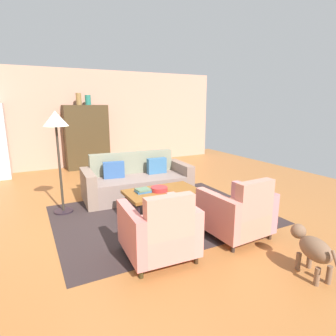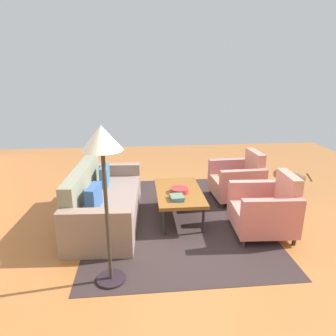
# 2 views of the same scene
# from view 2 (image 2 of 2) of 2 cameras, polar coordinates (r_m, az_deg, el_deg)

# --- Properties ---
(ground_plane) EXTENTS (10.61, 10.61, 0.00)m
(ground_plane) POSITION_cam_2_polar(r_m,az_deg,el_deg) (4.43, 0.31, -11.85)
(ground_plane) COLOR #A46331
(area_rug) EXTENTS (3.40, 2.60, 0.01)m
(area_rug) POSITION_cam_2_polar(r_m,az_deg,el_deg) (4.81, 1.45, -9.26)
(area_rug) COLOR #302525
(area_rug) RESTS_ON ground
(couch) EXTENTS (2.15, 1.01, 0.86)m
(couch) POSITION_cam_2_polar(r_m,az_deg,el_deg) (4.70, -12.49, -6.54)
(couch) COLOR gray
(couch) RESTS_ON ground
(coffee_table) EXTENTS (1.20, 0.70, 0.44)m
(coffee_table) POSITION_cam_2_polar(r_m,az_deg,el_deg) (4.65, 2.10, -4.84)
(coffee_table) COLOR #232723
(coffee_table) RESTS_ON ground
(armchair_left) EXTENTS (0.84, 0.84, 0.88)m
(armchair_left) POSITION_cam_2_polar(r_m,az_deg,el_deg) (4.45, 18.36, -7.71)
(armchair_left) COLOR #3A2923
(armchair_left) RESTS_ON ground
(armchair_right) EXTENTS (0.84, 0.84, 0.88)m
(armchair_right) POSITION_cam_2_polar(r_m,az_deg,el_deg) (5.49, 13.43, -2.44)
(armchair_right) COLOR #292A11
(armchair_right) RESTS_ON ground
(fruit_bowl) EXTENTS (0.28, 0.28, 0.07)m
(fruit_bowl) POSITION_cam_2_polar(r_m,az_deg,el_deg) (4.57, 2.20, -4.26)
(fruit_bowl) COLOR #B1292B
(fruit_bowl) RESTS_ON coffee_table
(book_stack) EXTENTS (0.24, 0.21, 0.06)m
(book_stack) POSITION_cam_2_polar(r_m,az_deg,el_deg) (4.33, 1.73, -5.65)
(book_stack) COLOR #306292
(book_stack) RESTS_ON coffee_table
(floor_lamp) EXTENTS (0.40, 0.40, 1.72)m
(floor_lamp) POSITION_cam_2_polar(r_m,az_deg,el_deg) (2.93, -12.38, 2.65)
(floor_lamp) COLOR black
(floor_lamp) RESTS_ON ground
(dog) EXTENTS (0.34, 0.69, 0.48)m
(dog) POSITION_cam_2_polar(r_m,az_deg,el_deg) (6.01, 22.51, -1.87)
(dog) COLOR brown
(dog) RESTS_ON ground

